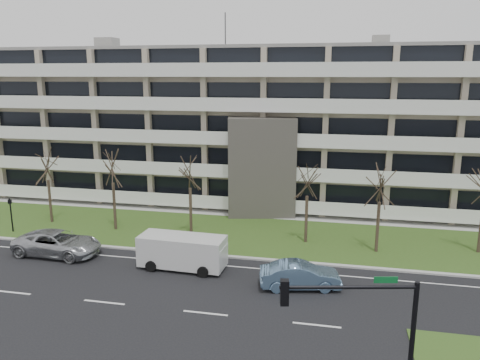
% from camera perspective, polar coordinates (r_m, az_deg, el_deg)
% --- Properties ---
extents(ground, '(160.00, 160.00, 0.00)m').
position_cam_1_polar(ground, '(26.53, -4.23, -15.89)').
color(ground, black).
rests_on(ground, ground).
extents(grass_verge, '(90.00, 10.00, 0.06)m').
position_cam_1_polar(grass_verge, '(38.11, 1.23, -6.67)').
color(grass_verge, '#31501A').
rests_on(grass_verge, ground).
extents(curb, '(90.00, 0.35, 0.12)m').
position_cam_1_polar(curb, '(33.52, -0.39, -9.40)').
color(curb, '#B2B2AD').
rests_on(curb, ground).
extents(sidewalk, '(90.00, 2.00, 0.08)m').
position_cam_1_polar(sidewalk, '(43.25, 2.60, -4.28)').
color(sidewalk, '#B2B2AD').
rests_on(sidewalk, ground).
extents(lane_edge_line, '(90.00, 0.12, 0.01)m').
position_cam_1_polar(lane_edge_line, '(32.19, -0.97, -10.48)').
color(lane_edge_line, white).
rests_on(lane_edge_line, ground).
extents(apartment_building, '(60.50, 15.10, 18.75)m').
position_cam_1_polar(apartment_building, '(48.37, 4.01, 6.69)').
color(apartment_building, tan).
rests_on(apartment_building, ground).
extents(silver_pickup, '(6.33, 3.09, 1.73)m').
position_cam_1_polar(silver_pickup, '(36.31, -21.36, -7.18)').
color(silver_pickup, '#B0B3B8').
rests_on(silver_pickup, ground).
extents(blue_sedan, '(5.12, 2.67, 1.60)m').
position_cam_1_polar(blue_sedan, '(29.13, 7.34, -11.47)').
color(blue_sedan, '#6489AF').
rests_on(blue_sedan, ground).
extents(white_van, '(5.84, 2.57, 2.23)m').
position_cam_1_polar(white_van, '(31.66, -6.92, -8.38)').
color(white_van, silver).
rests_on(white_van, ground).
extents(traffic_signal, '(4.92, 1.34, 5.80)m').
position_cam_1_polar(traffic_signal, '(18.20, 15.30, -17.20)').
color(traffic_signal, black).
rests_on(traffic_signal, ground).
extents(pedestrian_signal, '(0.33, 0.30, 2.89)m').
position_cam_1_polar(pedestrian_signal, '(42.55, -26.16, -3.37)').
color(pedestrian_signal, black).
rests_on(pedestrian_signal, ground).
extents(tree_1, '(3.41, 3.41, 6.82)m').
position_cam_1_polar(tree_1, '(43.21, -22.51, 1.91)').
color(tree_1, '#382B21').
rests_on(tree_1, ground).
extents(tree_2, '(3.59, 3.59, 7.19)m').
position_cam_1_polar(tree_2, '(39.33, -15.35, 1.88)').
color(tree_2, '#382B21').
rests_on(tree_2, ground).
extents(tree_3, '(3.45, 3.45, 6.91)m').
position_cam_1_polar(tree_3, '(37.08, -6.15, 1.27)').
color(tree_3, '#382B21').
rests_on(tree_3, ground).
extents(tree_4, '(3.32, 3.32, 6.64)m').
position_cam_1_polar(tree_4, '(35.39, 8.24, 0.32)').
color(tree_4, '#382B21').
rests_on(tree_4, ground).
extents(tree_5, '(3.39, 3.39, 6.77)m').
position_cam_1_polar(tree_5, '(34.50, 16.78, -0.25)').
color(tree_5, '#382B21').
rests_on(tree_5, ground).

